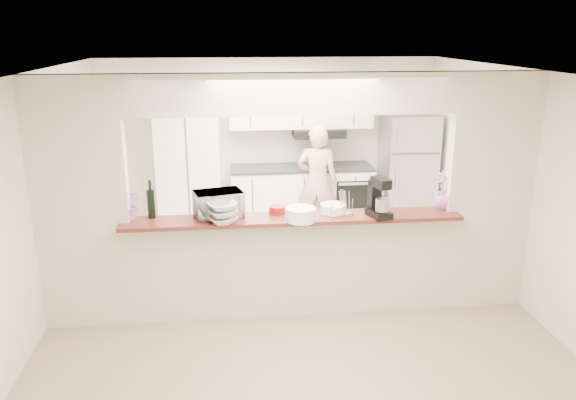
{
  "coord_description": "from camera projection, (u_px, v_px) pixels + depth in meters",
  "views": [
    {
      "loc": [
        -0.62,
        -5.33,
        2.88
      ],
      "look_at": [
        -0.01,
        0.3,
        1.16
      ],
      "focal_mm": 35.0,
      "sensor_mm": 36.0,
      "label": 1
    }
  ],
  "objects": [
    {
      "name": "refrigerator",
      "position": [
        407.0,
        170.0,
        8.46
      ],
      "size": [
        0.75,
        0.7,
        1.7
      ],
      "primitive_type": "cube",
      "color": "#BCBCC2",
      "rests_on": "floor"
    },
    {
      "name": "wine_bottle_b",
      "position": [
        151.0,
        203.0,
        5.54
      ],
      "size": [
        0.08,
        0.08,
        0.39
      ],
      "color": "black",
      "rests_on": "bar_counter"
    },
    {
      "name": "plate_stack_a",
      "position": [
        301.0,
        214.0,
        5.46
      ],
      "size": [
        0.3,
        0.3,
        0.13
      ],
      "color": "white",
      "rests_on": "bar_counter"
    },
    {
      "name": "flower_right",
      "position": [
        445.0,
        191.0,
        5.81
      ],
      "size": [
        0.24,
        0.24,
        0.39
      ],
      "primitive_type": "imported",
      "rotation": [
        0.0,
        0.0,
        0.09
      ],
      "color": "#BC65B6",
      "rests_on": "bar_counter"
    },
    {
      "name": "bar_counter",
      "position": [
        292.0,
        262.0,
        5.8
      ],
      "size": [
        3.4,
        0.38,
        1.09
      ],
      "color": "beige",
      "rests_on": "floor"
    },
    {
      "name": "wine_bottle_a",
      "position": [
        151.0,
        204.0,
        5.54
      ],
      "size": [
        0.07,
        0.07,
        0.35
      ],
      "color": "black",
      "rests_on": "bar_counter"
    },
    {
      "name": "person",
      "position": [
        317.0,
        182.0,
        7.99
      ],
      "size": [
        0.67,
        0.53,
        1.6
      ],
      "primitive_type": "imported",
      "rotation": [
        0.0,
        0.0,
        2.86
      ],
      "color": "#D49E8A",
      "rests_on": "floor"
    },
    {
      "name": "floor",
      "position": [
        292.0,
        312.0,
        5.98
      ],
      "size": [
        6.0,
        6.0,
        0.0
      ],
      "primitive_type": "plane",
      "color": "#9A8968",
      "rests_on": "ground"
    },
    {
      "name": "red_bowl",
      "position": [
        277.0,
        210.0,
        5.71
      ],
      "size": [
        0.17,
        0.17,
        0.08
      ],
      "primitive_type": "cylinder",
      "color": "maroon",
      "rests_on": "bar_counter"
    },
    {
      "name": "serving_bowls",
      "position": [
        222.0,
        213.0,
        5.4
      ],
      "size": [
        0.35,
        0.35,
        0.2
      ],
      "primitive_type": "imported",
      "rotation": [
        0.0,
        0.0,
        0.3
      ],
      "color": "white",
      "rests_on": "bar_counter"
    },
    {
      "name": "stand_mixer",
      "position": [
        379.0,
        199.0,
        5.56
      ],
      "size": [
        0.24,
        0.31,
        0.4
      ],
      "color": "black",
      "rests_on": "bar_counter"
    },
    {
      "name": "toaster_oven",
      "position": [
        218.0,
        204.0,
        5.59
      ],
      "size": [
        0.53,
        0.42,
        0.26
      ],
      "primitive_type": "imported",
      "rotation": [
        0.0,
        0.0,
        0.25
      ],
      "color": "#B6B6BB",
      "rests_on": "bar_counter"
    },
    {
      "name": "tile_overlay",
      "position": [
        279.0,
        256.0,
        7.45
      ],
      "size": [
        5.0,
        2.9,
        0.01
      ],
      "primitive_type": "cube",
      "color": "silver",
      "rests_on": "floor"
    },
    {
      "name": "utensil_caddy",
      "position": [
        339.0,
        205.0,
        5.64
      ],
      "size": [
        0.3,
        0.24,
        0.25
      ],
      "color": "silver",
      "rests_on": "bar_counter"
    },
    {
      "name": "kitchen_cabinets",
      "position": [
        259.0,
        165.0,
        8.26
      ],
      "size": [
        3.15,
        0.62,
        2.25
      ],
      "color": "white",
      "rests_on": "floor"
    },
    {
      "name": "tan_bowl",
      "position": [
        330.0,
        208.0,
        5.77
      ],
      "size": [
        0.14,
        0.14,
        0.07
      ],
      "primitive_type": "cylinder",
      "color": "#D0B493",
      "rests_on": "bar_counter"
    },
    {
      "name": "plate_stack_b",
      "position": [
        333.0,
        208.0,
        5.72
      ],
      "size": [
        0.26,
        0.26,
        0.09
      ],
      "color": "white",
      "rests_on": "bar_counter"
    },
    {
      "name": "partition",
      "position": [
        293.0,
        177.0,
        5.54
      ],
      "size": [
        5.0,
        0.15,
        2.5
      ],
      "color": "beige",
      "rests_on": "floor"
    },
    {
      "name": "flower_left",
      "position": [
        130.0,
        204.0,
        5.5
      ],
      "size": [
        0.31,
        0.28,
        0.3
      ],
      "primitive_type": "imported",
      "rotation": [
        0.0,
        0.0,
        -0.18
      ],
      "color": "#D872C7",
      "rests_on": "bar_counter"
    }
  ]
}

